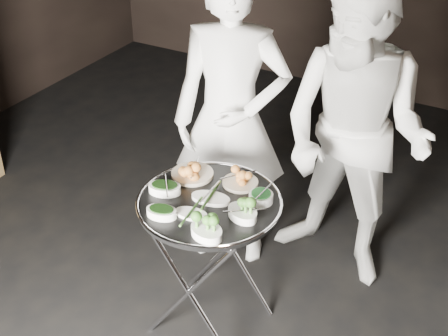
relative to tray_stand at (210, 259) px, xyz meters
The scene contains 14 objects.
tray_stand is the anchor object (origin of this frame).
serving_tray 0.37m from the tray_stand, 89.40° to the right, with size 0.73×0.73×0.04m.
potato_plate_a 0.48m from the tray_stand, 141.18° to the left, with size 0.24×0.24×0.08m.
potato_plate_b 0.46m from the tray_stand, 73.20° to the left, with size 0.19×0.19×0.07m.
greens_bowl 0.48m from the tray_stand, 28.41° to the left, with size 0.12×0.12×0.07m.
asparagus_plate_a 0.40m from the tray_stand, 73.68° to the left, with size 0.22×0.14×0.04m.
asparagus_plate_b 0.42m from the tray_stand, 96.39° to the right, with size 0.17×0.11×0.03m.
spinach_bowl_a 0.47m from the tray_stand, 169.24° to the right, with size 0.19×0.15×0.07m.
spinach_bowl_b 0.48m from the tray_stand, 121.88° to the right, with size 0.17×0.13×0.06m.
broccoli_bowl_a 0.46m from the tray_stand, 10.26° to the right, with size 0.20×0.17×0.07m.
broccoli_bowl_b 0.49m from the tray_stand, 62.25° to the right, with size 0.20×0.17×0.07m.
serving_utensils 0.44m from the tray_stand, 76.29° to the left, with size 0.59×0.43×0.01m.
waiter_left 0.83m from the tray_stand, 109.48° to the left, with size 0.68×0.45×1.86m, color silver.
waiter_right 1.04m from the tray_stand, 60.37° to the left, with size 0.91×0.71×1.87m, color silver.
Camera 1 is at (1.29, -2.01, 2.63)m, focal length 50.00 mm.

